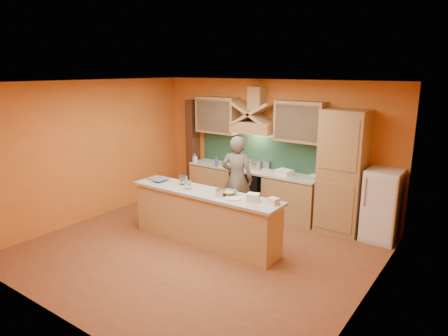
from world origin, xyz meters
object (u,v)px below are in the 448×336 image
Objects in this scene: fridge at (382,206)px; person at (237,179)px; kitchen_scale at (220,193)px; stove at (252,190)px; mixing_bowl at (228,193)px.

fridge is 0.75× the size of person.
person is 1.37m from kitchen_scale.
stove is 0.52× the size of person.
kitchen_scale is 0.17m from mixing_bowl.
stove is 0.69× the size of fridge.
stove is at bearing 86.07° from kitchen_scale.
fridge reaches higher than mixing_bowl.
person is at bearing -165.29° from fridge.
stove is 7.54× the size of kitchen_scale.
kitchen_scale is at bearing -73.83° from stove.
person is 14.61× the size of kitchen_scale.
mixing_bowl is at bearing -70.46° from stove.
fridge is at bearing 22.55° from kitchen_scale.
stove is at bearing -101.54° from person.
mixing_bowl is (0.07, 0.15, -0.02)m from kitchen_scale.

